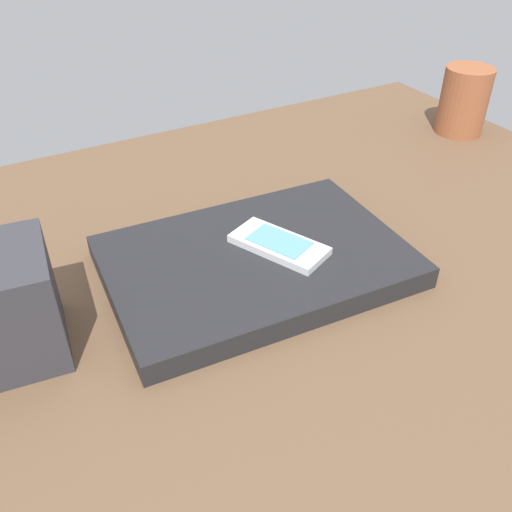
# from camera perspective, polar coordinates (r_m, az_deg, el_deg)

# --- Properties ---
(desk_surface) EXTENTS (1.20, 0.80, 0.03)m
(desk_surface) POSITION_cam_1_polar(r_m,az_deg,el_deg) (0.62, -3.58, -3.39)
(desk_surface) COLOR brown
(desk_surface) RESTS_ON ground
(laptop_closed) EXTENTS (0.34, 0.24, 0.03)m
(laptop_closed) POSITION_cam_1_polar(r_m,az_deg,el_deg) (0.61, 0.00, -0.56)
(laptop_closed) COLOR black
(laptop_closed) RESTS_ON desk_surface
(cell_phone_on_laptop) EXTENTS (0.09, 0.12, 0.01)m
(cell_phone_on_laptop) POSITION_cam_1_polar(r_m,az_deg,el_deg) (0.61, 2.36, 1.19)
(cell_phone_on_laptop) COLOR silver
(cell_phone_on_laptop) RESTS_ON laptop_closed
(pen_cup) EXTENTS (0.08, 0.08, 0.11)m
(pen_cup) POSITION_cam_1_polar(r_m,az_deg,el_deg) (0.99, 20.52, 14.67)
(pen_cup) COLOR brown
(pen_cup) RESTS_ON desk_surface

